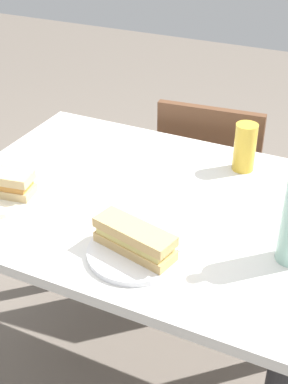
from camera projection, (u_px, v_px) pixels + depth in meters
The scene contains 9 objects.
ground_plane at pixel (144, 378), 1.90m from camera, with size 8.00×8.00×0.00m, color #6B6056.
dining_table at pixel (144, 234), 1.55m from camera, with size 1.08×0.81×0.77m.
chair_far at pixel (211, 184), 2.09m from camera, with size 0.44×0.44×0.86m.
plate_near at pixel (0, 194), 1.49m from camera, with size 0.23×0.23×0.01m, color silver.
knife_near at pixel (5, 181), 1.53m from camera, with size 0.18×0.02×0.01m.
plate_far at pixel (135, 252), 1.27m from camera, with size 0.23×0.23×0.01m, color white.
baguette_sandwich_far at pixel (135, 239), 1.24m from camera, with size 0.22×0.12×0.07m.
knife_far at pixel (144, 237), 1.30m from camera, with size 0.18×0.02×0.01m.
beer_glass at pixel (245, 147), 1.58m from camera, with size 0.07×0.07×0.15m, color gold.
Camera 1 is at (0.53, -1.12, 1.58)m, focal length 49.36 mm.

